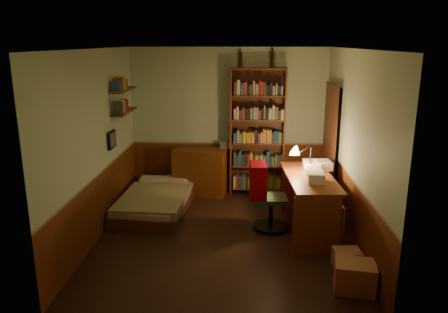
{
  "coord_description": "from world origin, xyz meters",
  "views": [
    {
      "loc": [
        0.28,
        -5.76,
        2.7
      ],
      "look_at": [
        0.0,
        0.25,
        1.1
      ],
      "focal_mm": 35.0,
      "sensor_mm": 36.0,
      "label": 1
    }
  ],
  "objects_px": {
    "desk": "(308,203)",
    "bed": "(156,195)",
    "dresser": "(201,171)",
    "cardboard_box_b": "(347,259)",
    "bookshelf": "(258,132)",
    "mini_stereo": "(227,144)",
    "office_chair": "(272,192)",
    "cardboard_box_a": "(355,277)",
    "desk_lamp": "(311,154)"
  },
  "relations": [
    {
      "from": "desk",
      "to": "office_chair",
      "type": "bearing_deg",
      "value": 173.84
    },
    {
      "from": "cardboard_box_a",
      "to": "cardboard_box_b",
      "type": "height_order",
      "value": "cardboard_box_a"
    },
    {
      "from": "bookshelf",
      "to": "mini_stereo",
      "type": "bearing_deg",
      "value": 177.59
    },
    {
      "from": "bed",
      "to": "cardboard_box_b",
      "type": "xyz_separation_m",
      "value": [
        2.71,
        -1.75,
        -0.15
      ]
    },
    {
      "from": "desk_lamp",
      "to": "cardboard_box_b",
      "type": "distance_m",
      "value": 1.69
    },
    {
      "from": "bed",
      "to": "desk",
      "type": "height_order",
      "value": "desk"
    },
    {
      "from": "mini_stereo",
      "to": "bookshelf",
      "type": "xyz_separation_m",
      "value": [
        0.55,
        -0.04,
        0.24
      ]
    },
    {
      "from": "office_chair",
      "to": "bookshelf",
      "type": "bearing_deg",
      "value": 93.67
    },
    {
      "from": "cardboard_box_a",
      "to": "cardboard_box_b",
      "type": "distance_m",
      "value": 0.51
    },
    {
      "from": "desk",
      "to": "office_chair",
      "type": "height_order",
      "value": "office_chair"
    },
    {
      "from": "dresser",
      "to": "bookshelf",
      "type": "bearing_deg",
      "value": 17.08
    },
    {
      "from": "cardboard_box_b",
      "to": "office_chair",
      "type": "bearing_deg",
      "value": 128.08
    },
    {
      "from": "bookshelf",
      "to": "desk_lamp",
      "type": "relative_size",
      "value": 4.28
    },
    {
      "from": "cardboard_box_a",
      "to": "mini_stereo",
      "type": "bearing_deg",
      "value": 115.6
    },
    {
      "from": "bookshelf",
      "to": "office_chair",
      "type": "relative_size",
      "value": 1.96
    },
    {
      "from": "bookshelf",
      "to": "desk_lamp",
      "type": "distance_m",
      "value": 1.55
    },
    {
      "from": "cardboard_box_b",
      "to": "bed",
      "type": "bearing_deg",
      "value": 147.08
    },
    {
      "from": "desk",
      "to": "cardboard_box_a",
      "type": "relative_size",
      "value": 3.52
    },
    {
      "from": "mini_stereo",
      "to": "cardboard_box_b",
      "type": "bearing_deg",
      "value": -56.9
    },
    {
      "from": "dresser",
      "to": "office_chair",
      "type": "xyz_separation_m",
      "value": [
        1.19,
        -1.51,
        0.16
      ]
    },
    {
      "from": "mini_stereo",
      "to": "desk_lamp",
      "type": "height_order",
      "value": "desk_lamp"
    },
    {
      "from": "dresser",
      "to": "cardboard_box_a",
      "type": "distance_m",
      "value": 3.73
    },
    {
      "from": "bed",
      "to": "desk_lamp",
      "type": "distance_m",
      "value": 2.58
    },
    {
      "from": "bookshelf",
      "to": "office_chair",
      "type": "xyz_separation_m",
      "value": [
        0.17,
        -1.6,
        -0.55
      ]
    },
    {
      "from": "dresser",
      "to": "cardboard_box_b",
      "type": "distance_m",
      "value": 3.34
    },
    {
      "from": "office_chair",
      "to": "dresser",
      "type": "bearing_deg",
      "value": 125.75
    },
    {
      "from": "desk_lamp",
      "to": "cardboard_box_a",
      "type": "relative_size",
      "value": 1.2
    },
    {
      "from": "bookshelf",
      "to": "desk_lamp",
      "type": "height_order",
      "value": "bookshelf"
    },
    {
      "from": "desk",
      "to": "cardboard_box_a",
      "type": "xyz_separation_m",
      "value": [
        0.3,
        -1.59,
        -0.25
      ]
    },
    {
      "from": "dresser",
      "to": "desk",
      "type": "xyz_separation_m",
      "value": [
        1.72,
        -1.54,
        0.0
      ]
    },
    {
      "from": "desk_lamp",
      "to": "cardboard_box_a",
      "type": "bearing_deg",
      "value": -83.28
    },
    {
      "from": "bookshelf",
      "to": "cardboard_box_b",
      "type": "relative_size",
      "value": 6.96
    },
    {
      "from": "mini_stereo",
      "to": "desk_lamp",
      "type": "distance_m",
      "value": 1.92
    },
    {
      "from": "bed",
      "to": "cardboard_box_a",
      "type": "height_order",
      "value": "bed"
    },
    {
      "from": "bookshelf",
      "to": "cardboard_box_b",
      "type": "distance_m",
      "value": 3.07
    },
    {
      "from": "bookshelf",
      "to": "office_chair",
      "type": "distance_m",
      "value": 1.7
    },
    {
      "from": "bookshelf",
      "to": "cardboard_box_a",
      "type": "height_order",
      "value": "bookshelf"
    },
    {
      "from": "cardboard_box_a",
      "to": "bookshelf",
      "type": "bearing_deg",
      "value": 107.41
    },
    {
      "from": "mini_stereo",
      "to": "bookshelf",
      "type": "bearing_deg",
      "value": -1.1
    },
    {
      "from": "bed",
      "to": "bookshelf",
      "type": "relative_size",
      "value": 0.8
    },
    {
      "from": "dresser",
      "to": "cardboard_box_b",
      "type": "height_order",
      "value": "dresser"
    },
    {
      "from": "bed",
      "to": "desk",
      "type": "distance_m",
      "value": 2.47
    },
    {
      "from": "cardboard_box_b",
      "to": "cardboard_box_a",
      "type": "bearing_deg",
      "value": -93.39
    },
    {
      "from": "bookshelf",
      "to": "cardboard_box_b",
      "type": "height_order",
      "value": "bookshelf"
    },
    {
      "from": "desk",
      "to": "bed",
      "type": "bearing_deg",
      "value": 160.75
    },
    {
      "from": "mini_stereo",
      "to": "desk",
      "type": "xyz_separation_m",
      "value": [
        1.26,
        -1.66,
        -0.47
      ]
    },
    {
      "from": "mini_stereo",
      "to": "desk",
      "type": "height_order",
      "value": "mini_stereo"
    },
    {
      "from": "bed",
      "to": "mini_stereo",
      "type": "bearing_deg",
      "value": 47.22
    },
    {
      "from": "bed",
      "to": "desk_lamp",
      "type": "xyz_separation_m",
      "value": [
        2.41,
        -0.41,
        0.82
      ]
    },
    {
      "from": "desk",
      "to": "mini_stereo",
      "type": "bearing_deg",
      "value": 123.57
    }
  ]
}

